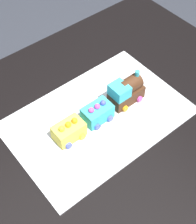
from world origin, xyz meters
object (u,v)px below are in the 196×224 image
dining_table (91,147)px  cake_locomotive (126,91)px  cake_car_hopper_lemon (69,131)px  cake_car_flatbed_turquoise (97,113)px

dining_table → cake_locomotive: 0.24m
cake_locomotive → cake_car_hopper_lemon: cake_locomotive is taller
dining_table → cake_locomotive: size_ratio=10.00×
cake_car_flatbed_turquoise → cake_car_hopper_lemon: same height
cake_locomotive → cake_car_flatbed_turquoise: 0.13m
cake_car_flatbed_turquoise → cake_car_hopper_lemon: bearing=0.0°
cake_locomotive → cake_car_hopper_lemon: 0.25m
cake_car_hopper_lemon → cake_locomotive: bearing=180.0°
cake_car_flatbed_turquoise → cake_locomotive: bearing=180.0°
dining_table → cake_car_flatbed_turquoise: (-0.05, -0.02, 0.14)m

